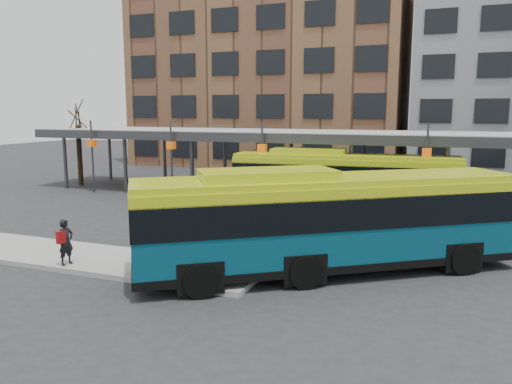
% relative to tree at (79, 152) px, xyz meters
% --- Properties ---
extents(ground, '(120.00, 120.00, 0.00)m').
position_rel_tree_xyz_m(ground, '(18.00, -12.00, -2.43)').
color(ground, '#28282B').
rests_on(ground, ground).
extents(boarding_island, '(14.00, 3.00, 0.18)m').
position_rel_tree_xyz_m(boarding_island, '(12.50, -15.00, -2.34)').
color(boarding_island, gray).
rests_on(boarding_island, ground).
extents(canopy, '(40.00, 6.53, 4.80)m').
position_rel_tree_xyz_m(canopy, '(17.94, 0.87, 1.47)').
color(canopy, '#999B9E').
rests_on(canopy, ground).
extents(tree, '(1.64, 1.64, 5.60)m').
position_rel_tree_xyz_m(tree, '(0.00, 0.00, 0.00)').
color(tree, black).
rests_on(tree, ground).
extents(building_brick, '(26.00, 14.00, 22.00)m').
position_rel_tree_xyz_m(building_brick, '(8.00, 20.00, 8.57)').
color(building_brick, brown).
rests_on(building_brick, ground).
extents(bus_front, '(12.21, 9.67, 3.57)m').
position_rel_tree_xyz_m(bus_front, '(21.34, -13.22, -0.57)').
color(bus_front, '#074156').
rests_on(bus_front, ground).
extents(bus_rear, '(12.27, 3.41, 3.34)m').
position_rel_tree_xyz_m(bus_rear, '(19.72, -2.23, -0.69)').
color(bus_rear, '#074156').
rests_on(bus_rear, ground).
extents(pedestrian, '(0.48, 0.66, 1.59)m').
position_rel_tree_xyz_m(pedestrian, '(12.88, -16.11, -1.45)').
color(pedestrian, black).
rests_on(pedestrian, boarding_island).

